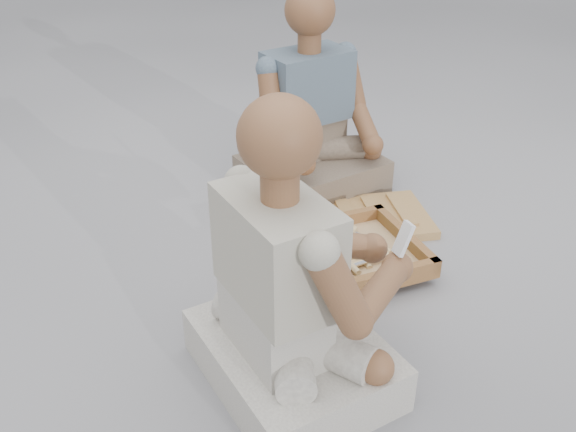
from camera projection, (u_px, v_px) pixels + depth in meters
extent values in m
plane|color=#9C9CA1|center=(326.00, 317.00, 2.13)|extent=(60.00, 60.00, 0.00)
cube|color=olive|center=(363.00, 219.00, 2.65)|extent=(0.56, 0.40, 0.04)
cube|color=brown|center=(343.00, 260.00, 2.34)|extent=(0.60, 0.51, 0.02)
cube|color=brown|center=(320.00, 225.00, 2.49)|extent=(0.55, 0.11, 0.05)
cube|color=brown|center=(370.00, 282.00, 2.16)|extent=(0.55, 0.11, 0.05)
cube|color=brown|center=(405.00, 237.00, 2.41)|extent=(0.09, 0.44, 0.05)
cube|color=brown|center=(277.00, 267.00, 2.24)|extent=(0.09, 0.44, 0.05)
cube|color=tan|center=(343.00, 257.00, 2.34)|extent=(0.53, 0.44, 0.01)
cube|color=silver|center=(362.00, 237.00, 2.44)|extent=(0.08, 0.14, 0.00)
cylinder|color=tan|center=(384.00, 249.00, 2.37)|extent=(0.05, 0.07, 0.02)
cube|color=silver|center=(322.00, 274.00, 2.23)|extent=(0.13, 0.09, 0.00)
cylinder|color=tan|center=(353.00, 280.00, 2.20)|extent=(0.07, 0.06, 0.02)
cube|color=silver|center=(338.00, 245.00, 2.38)|extent=(0.12, 0.12, 0.00)
cylinder|color=tan|center=(351.00, 232.00, 2.46)|extent=(0.07, 0.07, 0.02)
cube|color=silver|center=(317.00, 258.00, 2.30)|extent=(0.15, 0.05, 0.00)
cylinder|color=tan|center=(348.00, 257.00, 2.30)|extent=(0.07, 0.04, 0.02)
cube|color=silver|center=(350.00, 248.00, 2.38)|extent=(0.04, 0.15, 0.00)
cylinder|color=tan|center=(365.00, 263.00, 2.29)|extent=(0.03, 0.07, 0.02)
cube|color=silver|center=(338.00, 252.00, 2.32)|extent=(0.04, 0.15, 0.00)
cylinder|color=tan|center=(354.00, 268.00, 2.23)|extent=(0.04, 0.07, 0.02)
cube|color=silver|center=(354.00, 265.00, 2.25)|extent=(0.15, 0.05, 0.00)
cylinder|color=tan|center=(380.00, 257.00, 2.29)|extent=(0.07, 0.04, 0.02)
cube|color=silver|center=(324.00, 241.00, 2.40)|extent=(0.06, 0.15, 0.00)
cylinder|color=tan|center=(325.00, 226.00, 2.50)|extent=(0.04, 0.07, 0.02)
cube|color=silver|center=(333.00, 272.00, 2.22)|extent=(0.15, 0.05, 0.00)
cylinder|color=tan|center=(359.00, 263.00, 2.27)|extent=(0.07, 0.04, 0.02)
cube|color=silver|center=(327.00, 274.00, 2.23)|extent=(0.14, 0.07, 0.00)
cylinder|color=tan|center=(351.00, 263.00, 2.29)|extent=(0.07, 0.05, 0.02)
cube|color=silver|center=(348.00, 272.00, 2.24)|extent=(0.10, 0.13, 0.00)
cylinder|color=tan|center=(374.00, 284.00, 2.18)|extent=(0.06, 0.07, 0.02)
cube|color=tan|center=(374.00, 228.00, 2.62)|extent=(0.02, 0.02, 0.00)
cube|color=tan|center=(376.00, 225.00, 2.64)|extent=(0.02, 0.02, 0.00)
cube|color=tan|center=(379.00, 264.00, 2.39)|extent=(0.02, 0.02, 0.00)
cube|color=tan|center=(281.00, 237.00, 2.56)|extent=(0.02, 0.02, 0.00)
cube|color=tan|center=(371.00, 228.00, 2.62)|extent=(0.02, 0.02, 0.00)
cube|color=tan|center=(399.00, 230.00, 2.61)|extent=(0.02, 0.02, 0.00)
cube|color=tan|center=(357.00, 283.00, 2.29)|extent=(0.02, 0.02, 0.00)
cube|color=tan|center=(295.00, 276.00, 2.33)|extent=(0.02, 0.02, 0.00)
cube|color=tan|center=(285.00, 285.00, 2.28)|extent=(0.02, 0.02, 0.00)
cube|color=tan|center=(321.00, 216.00, 2.70)|extent=(0.02, 0.02, 0.00)
cube|color=beige|center=(293.00, 359.00, 1.85)|extent=(0.59, 0.66, 0.15)
cube|color=beige|center=(275.00, 322.00, 1.75)|extent=(0.27, 0.35, 0.17)
cube|color=#A7A394|center=(277.00, 250.00, 1.64)|extent=(0.30, 0.39, 0.29)
sphere|color=brown|center=(280.00, 137.00, 1.48)|extent=(0.20, 0.20, 0.20)
sphere|color=brown|center=(372.00, 248.00, 1.91)|extent=(0.09, 0.09, 0.09)
sphere|color=brown|center=(397.00, 267.00, 1.82)|extent=(0.09, 0.09, 0.09)
cube|color=#746453|center=(312.00, 173.00, 2.89)|extent=(0.68, 0.61, 0.15)
cube|color=#746453|center=(305.00, 136.00, 2.85)|extent=(0.36, 0.29, 0.18)
cube|color=slate|center=(307.00, 85.00, 2.73)|extent=(0.40, 0.32, 0.29)
sphere|color=brown|center=(310.00, 10.00, 2.56)|extent=(0.21, 0.21, 0.21)
sphere|color=brown|center=(373.00, 145.00, 2.74)|extent=(0.09, 0.09, 0.09)
sphere|color=brown|center=(305.00, 164.00, 2.58)|extent=(0.09, 0.09, 0.09)
cube|color=white|center=(403.00, 239.00, 1.78)|extent=(0.05, 0.05, 0.10)
cube|color=black|center=(404.00, 236.00, 1.77)|extent=(0.02, 0.03, 0.03)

